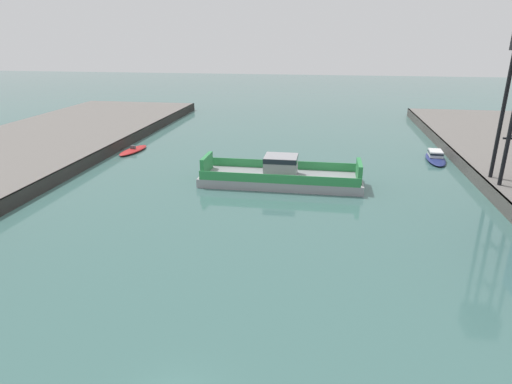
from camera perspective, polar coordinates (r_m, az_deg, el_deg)
name	(u,v)px	position (r m, az deg, el deg)	size (l,w,h in m)	color
chain_ferry	(281,176)	(54.60, 3.27, 2.18)	(20.17, 6.41, 3.68)	#939399
moored_boat_near_right	(435,157)	(70.71, 22.56, 4.30)	(3.14, 8.38, 1.42)	navy
moored_boat_mid_left	(133,150)	(72.96, -15.87, 5.32)	(3.23, 7.40, 1.03)	red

